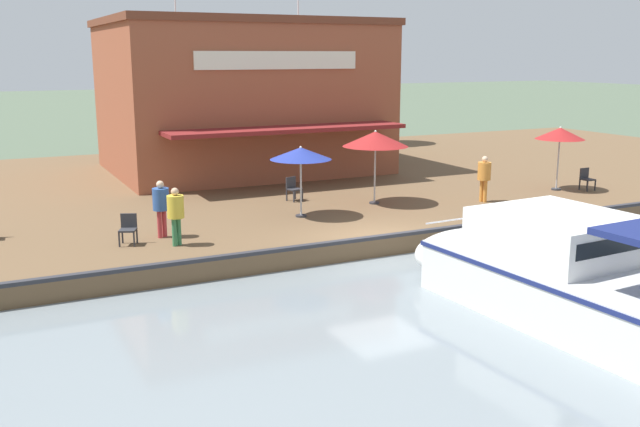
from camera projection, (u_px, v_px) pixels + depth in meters
ground_plane at (383, 259)px, 20.42m from camera, size 220.00×220.00×0.00m
quay_deck at (248, 187)px, 29.99m from camera, size 22.00×56.00×0.60m
quay_edge_fender at (382, 237)px, 20.37m from camera, size 0.20×50.40×0.10m
waterfront_restaurant at (241, 96)px, 32.08m from camera, size 10.57×11.64×8.63m
patio_umbrella_far_corner at (375, 139)px, 24.65m from camera, size 2.29×2.29×2.59m
patio_umbrella_mid_patio_left at (301, 154)px, 22.67m from camera, size 1.97×1.97×2.30m
patio_umbrella_near_quay_edge at (560, 134)px, 27.22m from camera, size 1.86×1.86×2.46m
cafe_chair_under_first_umbrella at (586, 178)px, 27.59m from camera, size 0.45×0.45×0.85m
cafe_chair_mid_patio at (128, 228)px, 19.64m from camera, size 0.58×0.58×0.85m
cafe_chair_beside_entrance at (293, 188)px, 25.58m from camera, size 0.54×0.54×0.85m
person_mid_patio at (176, 210)px, 19.40m from camera, size 0.46×0.46×1.62m
person_at_quay_edge at (161, 202)px, 20.28m from camera, size 0.47×0.47×1.65m
person_near_entrance at (484, 173)px, 25.23m from camera, size 0.47×0.47×1.65m
motorboat_outer_channel at (571, 277)px, 15.83m from camera, size 9.73×4.07×2.48m
tree_behind_restaurant at (360, 61)px, 40.82m from camera, size 3.36×3.20×6.52m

